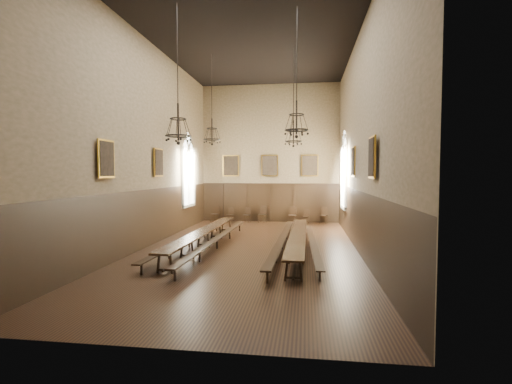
% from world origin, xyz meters
% --- Properties ---
extents(floor, '(9.00, 18.00, 0.02)m').
position_xyz_m(floor, '(0.00, 0.00, -0.01)').
color(floor, black).
rests_on(floor, ground).
extents(ceiling, '(9.00, 18.00, 0.02)m').
position_xyz_m(ceiling, '(0.00, 0.00, 9.01)').
color(ceiling, black).
rests_on(ceiling, ground).
extents(wall_back, '(9.00, 0.02, 9.00)m').
position_xyz_m(wall_back, '(0.00, 9.01, 4.50)').
color(wall_back, '#8C7456').
rests_on(wall_back, ground).
extents(wall_front, '(9.00, 0.02, 9.00)m').
position_xyz_m(wall_front, '(0.00, -9.01, 4.50)').
color(wall_front, '#8C7456').
rests_on(wall_front, ground).
extents(wall_left, '(0.02, 18.00, 9.00)m').
position_xyz_m(wall_left, '(-4.51, 0.00, 4.50)').
color(wall_left, '#8C7456').
rests_on(wall_left, ground).
extents(wall_right, '(0.02, 18.00, 9.00)m').
position_xyz_m(wall_right, '(4.51, 0.00, 4.50)').
color(wall_right, '#8C7456').
rests_on(wall_right, ground).
extents(wainscot_panelling, '(9.00, 18.00, 2.50)m').
position_xyz_m(wainscot_panelling, '(0.00, 0.00, 1.25)').
color(wainscot_panelling, black).
rests_on(wainscot_panelling, floor).
extents(table_left, '(0.85, 9.45, 0.74)m').
position_xyz_m(table_left, '(-2.02, 0.14, 0.37)').
color(table_left, black).
rests_on(table_left, floor).
extents(table_right, '(0.74, 9.43, 0.74)m').
position_xyz_m(table_right, '(2.05, -0.21, 0.37)').
color(table_right, black).
rests_on(table_right, floor).
extents(bench_left_outer, '(0.55, 9.65, 0.43)m').
position_xyz_m(bench_left_outer, '(-2.64, 0.05, 0.28)').
color(bench_left_outer, black).
rests_on(bench_left_outer, floor).
extents(bench_left_inner, '(0.56, 10.44, 0.47)m').
position_xyz_m(bench_left_inner, '(-1.37, -0.09, 0.30)').
color(bench_left_inner, black).
rests_on(bench_left_inner, floor).
extents(bench_right_inner, '(0.59, 10.69, 0.48)m').
position_xyz_m(bench_right_inner, '(1.39, 0.18, 0.31)').
color(bench_right_inner, black).
rests_on(bench_right_inner, floor).
extents(bench_right_outer, '(0.58, 9.14, 0.41)m').
position_xyz_m(bench_right_outer, '(2.65, -0.12, 0.26)').
color(bench_right_outer, black).
rests_on(bench_right_outer, floor).
extents(chair_0, '(0.55, 0.55, 1.04)m').
position_xyz_m(chair_0, '(-3.61, 8.47, 0.31)').
color(chair_0, black).
rests_on(chair_0, floor).
extents(chair_1, '(0.48, 0.48, 0.93)m').
position_xyz_m(chair_1, '(-2.60, 8.62, 0.28)').
color(chair_1, black).
rests_on(chair_1, floor).
extents(chair_2, '(0.52, 0.52, 0.96)m').
position_xyz_m(chair_2, '(-1.47, 8.51, 0.29)').
color(chair_2, black).
rests_on(chair_2, floor).
extents(chair_3, '(0.57, 0.57, 1.04)m').
position_xyz_m(chair_3, '(-0.44, 8.55, 0.32)').
color(chair_3, black).
rests_on(chair_3, floor).
extents(chair_5, '(0.53, 0.53, 1.03)m').
position_xyz_m(chair_5, '(1.49, 8.51, 0.31)').
color(chair_5, black).
rests_on(chair_5, floor).
extents(chair_6, '(0.43, 0.43, 0.86)m').
position_xyz_m(chair_6, '(2.39, 8.56, 0.26)').
color(chair_6, black).
rests_on(chair_6, floor).
extents(chair_7, '(0.58, 0.58, 1.03)m').
position_xyz_m(chair_7, '(3.50, 8.58, 0.31)').
color(chair_7, black).
rests_on(chair_7, floor).
extents(chandelier_back_left, '(0.84, 0.84, 4.28)m').
position_xyz_m(chandelier_back_left, '(-2.25, 2.57, 5.15)').
color(chandelier_back_left, black).
rests_on(chandelier_back_left, ceiling).
extents(chandelier_back_right, '(0.79, 0.79, 4.45)m').
position_xyz_m(chandelier_back_right, '(1.76, 2.14, 5.01)').
color(chandelier_back_right, black).
rests_on(chandelier_back_right, ceiling).
extents(chandelier_front_left, '(0.91, 0.91, 4.66)m').
position_xyz_m(chandelier_front_left, '(-2.04, -2.88, 4.79)').
color(chandelier_front_left, black).
rests_on(chandelier_front_left, ceiling).
extents(chandelier_front_right, '(0.84, 0.84, 4.42)m').
position_xyz_m(chandelier_front_right, '(2.01, -2.10, 5.03)').
color(chandelier_front_right, black).
rests_on(chandelier_front_right, ceiling).
extents(portrait_back_0, '(1.10, 0.12, 1.40)m').
position_xyz_m(portrait_back_0, '(-2.60, 8.88, 3.70)').
color(portrait_back_0, gold).
rests_on(portrait_back_0, wall_back).
extents(portrait_back_1, '(1.10, 0.12, 1.40)m').
position_xyz_m(portrait_back_1, '(0.00, 8.88, 3.70)').
color(portrait_back_1, gold).
rests_on(portrait_back_1, wall_back).
extents(portrait_back_2, '(1.10, 0.12, 1.40)m').
position_xyz_m(portrait_back_2, '(2.60, 8.88, 3.70)').
color(portrait_back_2, gold).
rests_on(portrait_back_2, wall_back).
extents(portrait_left_0, '(0.12, 1.00, 1.30)m').
position_xyz_m(portrait_left_0, '(-4.38, 1.00, 3.70)').
color(portrait_left_0, gold).
rests_on(portrait_left_0, wall_left).
extents(portrait_left_1, '(0.12, 1.00, 1.30)m').
position_xyz_m(portrait_left_1, '(-4.38, -3.50, 3.70)').
color(portrait_left_1, gold).
rests_on(portrait_left_1, wall_left).
extents(portrait_right_0, '(0.12, 1.00, 1.30)m').
position_xyz_m(portrait_right_0, '(4.38, 1.00, 3.70)').
color(portrait_right_0, gold).
rests_on(portrait_right_0, wall_right).
extents(portrait_right_1, '(0.12, 1.00, 1.30)m').
position_xyz_m(portrait_right_1, '(4.38, -3.50, 3.70)').
color(portrait_right_1, gold).
rests_on(portrait_right_1, wall_right).
extents(window_right, '(0.20, 2.20, 4.60)m').
position_xyz_m(window_right, '(4.43, 5.50, 3.40)').
color(window_right, white).
rests_on(window_right, wall_right).
extents(window_left, '(0.20, 2.20, 4.60)m').
position_xyz_m(window_left, '(-4.43, 5.50, 3.40)').
color(window_left, white).
rests_on(window_left, wall_left).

